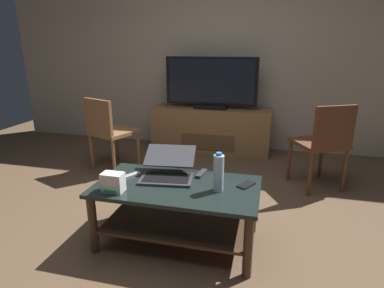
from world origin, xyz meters
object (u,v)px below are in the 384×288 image
cell_phone (246,185)px  router_box (113,182)px  coffee_table (177,203)px  soundbar_remote (130,176)px  television (211,84)px  side_chair (108,129)px  media_cabinet (210,130)px  laptop (168,169)px  water_bottle_near (219,173)px  dining_chair (324,141)px  tv_remote (202,173)px

cell_phone → router_box: bearing=-130.6°
coffee_table → soundbar_remote: 0.41m
television → cell_phone: size_ratio=8.58×
side_chair → soundbar_remote: bearing=-55.4°
coffee_table → cell_phone: size_ratio=8.24×
media_cabinet → cell_phone: 2.15m
laptop → router_box: (-0.28, -0.33, 0.01)m
media_cabinet → water_bottle_near: 2.24m
side_chair → cell_phone: (1.64, -1.08, -0.02)m
coffee_table → side_chair: bearing=134.3°
media_cabinet → dining_chair: 1.62m
router_box → dining_chair: bearing=42.9°
dining_chair → router_box: 2.07m
water_bottle_near → television: bearing=102.1°
television → laptop: (0.06, -2.00, -0.40)m
laptop → coffee_table: bearing=-51.1°
water_bottle_near → cell_phone: bearing=34.8°
dining_chair → soundbar_remote: dining_chair is taller
router_box → tv_remote: (0.52, 0.42, -0.05)m
media_cabinet → tv_remote: (0.30, -1.93, 0.17)m
side_chair → cell_phone: 1.96m
cell_phone → tv_remote: size_ratio=0.88×
dining_chair → water_bottle_near: 1.49m
dining_chair → cell_phone: size_ratio=6.26×
cell_phone → coffee_table: bearing=-137.3°
laptop → cell_phone: bearing=-2.4°
coffee_table → cell_phone: cell_phone is taller
laptop → soundbar_remote: laptop is taller
side_chair → router_box: size_ratio=5.82×
side_chair → laptop: side_chair is taller
soundbar_remote → cell_phone: bearing=35.2°
television → water_bottle_near: television is taller
dining_chair → router_box: dining_chair is taller
side_chair → tv_remote: bearing=-36.8°
television → router_box: television is taller
dining_chair → side_chair: dining_chair is taller
media_cabinet → cell_phone: media_cabinet is taller
side_chair → water_bottle_near: (1.46, -1.20, 0.10)m
coffee_table → television: 2.22m
coffee_table → router_box: bearing=-152.9°
television → router_box: size_ratio=8.29×
coffee_table → dining_chair: 1.67m
media_cabinet → soundbar_remote: size_ratio=9.88×
media_cabinet → cell_phone: size_ratio=11.29×
media_cabinet → router_box: size_ratio=10.91×
laptop → side_chair: bearing=135.0°
water_bottle_near → soundbar_remote: 0.69m
television → media_cabinet: bearing=90.0°
laptop → router_box: laptop is taller
media_cabinet → router_box: (-0.22, -2.36, 0.22)m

